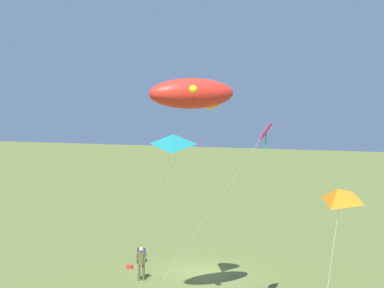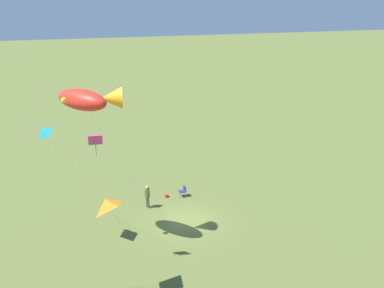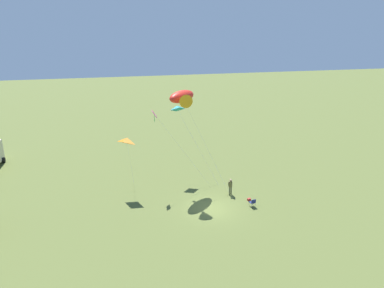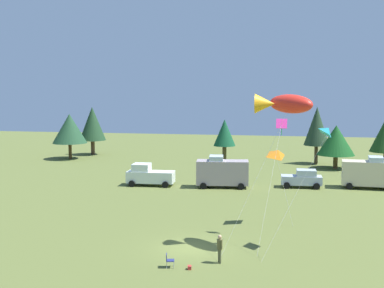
% 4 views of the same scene
% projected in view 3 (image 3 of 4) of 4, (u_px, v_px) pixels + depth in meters
% --- Properties ---
extents(ground_plane, '(160.00, 160.00, 0.00)m').
position_uv_depth(ground_plane, '(212.00, 208.00, 35.47)').
color(ground_plane, '#56612D').
extents(person_kite_flyer, '(0.45, 0.54, 1.74)m').
position_uv_depth(person_kite_flyer, '(231.00, 186.00, 37.78)').
color(person_kite_flyer, '#4F5235').
rests_on(person_kite_flyer, ground).
extents(folding_chair, '(0.57, 0.57, 0.82)m').
position_uv_depth(folding_chair, '(253.00, 202.00, 35.57)').
color(folding_chair, navy).
rests_on(folding_chair, ground).
extents(backpack_on_grass, '(0.27, 0.35, 0.22)m').
position_uv_depth(backpack_on_grass, '(249.00, 199.00, 36.90)').
color(backpack_on_grass, '#B72F2A').
rests_on(backpack_on_grass, ground).
extents(kite_large_fish, '(5.95, 6.02, 10.15)m').
position_uv_depth(kite_large_fish, '(183.00, 97.00, 37.50)').
color(kite_large_fish, red).
rests_on(kite_large_fish, ground).
extents(kite_delta_teal, '(4.61, 4.49, 8.15)m').
position_uv_depth(kite_delta_teal, '(177.00, 108.00, 40.71)').
color(kite_delta_teal, teal).
rests_on(kite_delta_teal, ground).
extents(kite_diamond_rainbow, '(1.67, 5.90, 8.33)m').
position_uv_depth(kite_diamond_rainbow, '(156.00, 117.00, 37.35)').
color(kite_diamond_rainbow, '#E23499').
rests_on(kite_diamond_rainbow, ground).
extents(kite_delta_orange, '(2.18, 1.93, 5.96)m').
position_uv_depth(kite_delta_orange, '(127.00, 140.00, 37.28)').
color(kite_delta_orange, orange).
rests_on(kite_delta_orange, ground).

